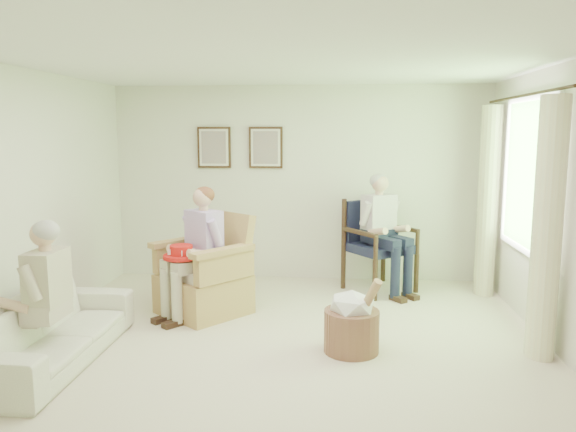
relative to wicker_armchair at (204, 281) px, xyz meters
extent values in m
plane|color=beige|center=(0.95, -1.17, -0.35)|extent=(5.50, 5.50, 0.00)
cube|color=silver|center=(0.95, 1.58, 0.95)|extent=(5.00, 0.04, 2.60)
cube|color=silver|center=(0.95, -3.92, 0.95)|extent=(5.00, 0.04, 2.60)
cube|color=silver|center=(-1.55, -1.17, 0.95)|extent=(0.04, 5.50, 2.60)
cube|color=white|center=(0.95, -1.17, 2.25)|extent=(5.00, 5.50, 0.02)
cube|color=#2D6B23|center=(3.42, 0.03, 1.20)|extent=(0.02, 1.40, 1.50)
cube|color=white|center=(3.41, 0.03, 1.98)|extent=(0.04, 1.52, 0.06)
cube|color=white|center=(3.41, 0.03, 0.42)|extent=(0.04, 1.52, 0.06)
cylinder|color=#382114|center=(3.32, 0.03, 2.00)|extent=(0.03, 2.50, 0.03)
cylinder|color=beige|center=(3.28, -0.95, 0.80)|extent=(0.34, 0.34, 2.30)
cylinder|color=beige|center=(3.28, 1.01, 0.80)|extent=(0.34, 0.34, 2.30)
cube|color=#382114|center=(-0.20, 1.55, 1.43)|extent=(0.45, 0.03, 0.55)
cube|color=silver|center=(-0.20, 1.53, 1.43)|extent=(0.39, 0.01, 0.49)
cube|color=tan|center=(-0.20, 1.52, 1.43)|extent=(0.33, 0.01, 0.43)
cube|color=#382114|center=(0.50, 1.55, 1.43)|extent=(0.45, 0.03, 0.55)
cube|color=silver|center=(0.50, 1.53, 1.43)|extent=(0.39, 0.01, 0.49)
cube|color=tan|center=(0.50, 1.52, 1.43)|extent=(0.33, 0.01, 0.43)
cube|color=tan|center=(0.00, -0.04, -0.13)|extent=(0.82, 0.80, 0.43)
cube|color=beige|center=(0.00, -0.07, 0.13)|extent=(0.64, 0.62, 0.10)
cube|color=tan|center=(0.00, 0.30, 0.43)|extent=(0.76, 0.23, 0.64)
cube|color=tan|center=(-0.38, -0.04, 0.24)|extent=(0.10, 0.74, 0.31)
cube|color=tan|center=(0.38, -0.04, 0.24)|extent=(0.10, 0.74, 0.31)
cylinder|color=black|center=(1.67, 0.73, -0.11)|extent=(0.06, 0.06, 0.49)
cylinder|color=black|center=(2.33, 0.73, -0.11)|extent=(0.06, 0.06, 0.49)
cylinder|color=black|center=(1.67, 1.35, -0.11)|extent=(0.06, 0.06, 0.49)
cylinder|color=black|center=(2.33, 1.35, -0.11)|extent=(0.06, 0.06, 0.49)
cube|color=#191B37|center=(2.00, 1.04, 0.19)|extent=(0.64, 0.62, 0.11)
cube|color=#191B37|center=(2.00, 1.34, 0.49)|extent=(0.60, 0.08, 0.56)
imported|color=#EEE8CD|center=(-1.00, -1.46, -0.07)|extent=(1.94, 0.76, 0.57)
cube|color=#C1B99C|center=(0.00, -0.07, 0.29)|extent=(0.40, 0.26, 0.16)
cube|color=#C4A2E5|center=(0.00, -0.05, 0.57)|extent=(0.39, 0.24, 0.46)
sphere|color=#DDAD8E|center=(0.00, -0.06, 0.94)|extent=(0.21, 0.21, 0.21)
ellipsoid|color=brown|center=(0.00, -0.03, 0.97)|extent=(0.22, 0.22, 0.18)
cube|color=#C1B99C|center=(-0.10, -0.29, 0.24)|extent=(0.14, 0.44, 0.13)
cube|color=#C1B99C|center=(0.10, -0.29, 0.24)|extent=(0.14, 0.44, 0.13)
cylinder|color=#C1B99C|center=(-0.10, -0.49, -0.05)|extent=(0.12, 0.12, 0.54)
cylinder|color=#C1B99C|center=(0.10, -0.49, -0.05)|extent=(0.12, 0.12, 0.54)
cube|color=#171C34|center=(2.00, 1.04, 0.36)|extent=(0.40, 0.26, 0.16)
cube|color=silver|center=(2.00, 1.06, 0.64)|extent=(0.39, 0.24, 0.46)
sphere|color=#DDAD8E|center=(2.00, 1.05, 1.01)|extent=(0.21, 0.21, 0.21)
ellipsoid|color=#B7B2AD|center=(2.00, 1.07, 1.04)|extent=(0.22, 0.22, 0.18)
cube|color=#171C34|center=(1.90, 0.82, 0.31)|extent=(0.14, 0.44, 0.13)
cube|color=#171C34|center=(2.10, 0.82, 0.31)|extent=(0.14, 0.44, 0.13)
cylinder|color=#171C34|center=(1.90, 0.62, -0.01)|extent=(0.12, 0.12, 0.61)
cylinder|color=#171C34|center=(2.10, 0.62, -0.01)|extent=(0.12, 0.12, 0.61)
cube|color=#BDAC98|center=(-1.00, -1.53, 0.15)|extent=(0.42, 0.26, 0.16)
cube|color=#BBAF91|center=(-1.00, -1.51, 0.43)|extent=(0.41, 0.24, 0.46)
sphere|color=#DDAD8E|center=(-1.00, -1.52, 0.80)|extent=(0.21, 0.21, 0.21)
ellipsoid|color=#B7B2AD|center=(-1.00, -1.49, 0.83)|extent=(0.22, 0.22, 0.18)
cube|color=#BDAC98|center=(-1.10, -1.75, 0.10)|extent=(0.14, 0.44, 0.13)
cube|color=#BDAC98|center=(-0.90, -1.75, 0.10)|extent=(0.14, 0.44, 0.13)
cylinder|color=#BDAC98|center=(-1.10, -1.95, -0.12)|extent=(0.12, 0.12, 0.40)
cylinder|color=#BDAC98|center=(-0.90, -1.95, -0.12)|extent=(0.12, 0.12, 0.40)
cylinder|color=red|center=(-0.17, -0.29, 0.34)|extent=(0.38, 0.38, 0.04)
cylinder|color=red|center=(-0.17, -0.29, 0.40)|extent=(0.24, 0.24, 0.12)
cube|color=white|center=(-0.04, -0.29, 0.40)|extent=(0.04, 0.01, 0.05)
cube|color=white|center=(-0.13, -0.17, 0.40)|extent=(0.02, 0.05, 0.05)
cube|color=white|center=(-0.27, -0.21, 0.40)|extent=(0.04, 0.03, 0.05)
cube|color=white|center=(-0.27, -0.36, 0.40)|extent=(0.04, 0.03, 0.05)
cube|color=white|center=(-0.13, -0.41, 0.40)|extent=(0.02, 0.05, 0.05)
cylinder|color=#A06F57|center=(1.60, -1.01, -0.15)|extent=(0.66, 0.66, 0.39)
ellipsoid|color=white|center=(1.60, -1.01, 0.10)|extent=(0.45, 0.45, 0.27)
cylinder|color=#A57F56|center=(1.71, -1.06, 0.10)|extent=(0.20, 0.36, 0.58)
camera|label=1|loc=(1.46, -5.93, 1.64)|focal=35.00mm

